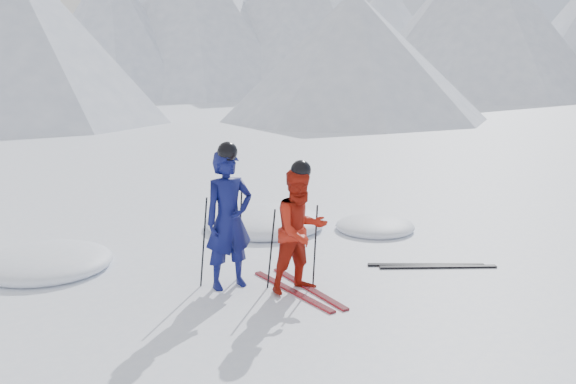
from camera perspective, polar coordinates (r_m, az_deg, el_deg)
name	(u,v)px	position (r m, az deg, el deg)	size (l,w,h in m)	color
ground	(390,261)	(9.33, 9.50, -6.36)	(160.00, 160.00, 0.00)	white
mountain_range	(153,4)	(43.99, -12.55, 16.79)	(106.15, 62.94, 15.53)	#B2BCD1
skier_blue	(229,220)	(7.95, -5.56, -2.62)	(0.67, 0.44, 1.83)	#0D1250
skier_red	(301,231)	(7.80, 1.18, -3.66)	(0.78, 0.61, 1.62)	#A91C0D
pole_blue_left	(204,242)	(8.07, -7.89, -4.69)	(0.02, 0.02, 1.22)	black
pole_blue_right	(240,235)	(8.35, -4.53, -4.06)	(0.02, 0.02, 1.22)	black
pole_red_left	(271,249)	(7.96, -1.58, -5.35)	(0.02, 0.02, 1.08)	black
pole_red_right	(315,245)	(8.14, 2.56, -4.97)	(0.02, 0.02, 1.08)	black
ski_worn_left	(292,291)	(8.00, 0.39, -9.23)	(0.09, 1.70, 0.03)	black
ski_worn_right	(308,288)	(8.11, 1.92, -8.95)	(0.09, 1.70, 0.03)	black
ski_loose_a	(426,265)	(9.19, 12.78, -6.67)	(0.09, 1.70, 0.03)	black
ski_loose_b	(438,267)	(9.15, 13.87, -6.82)	(0.09, 1.70, 0.03)	black
snow_lumps	(219,239)	(10.33, -6.43, -4.43)	(7.03, 2.81, 0.47)	white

